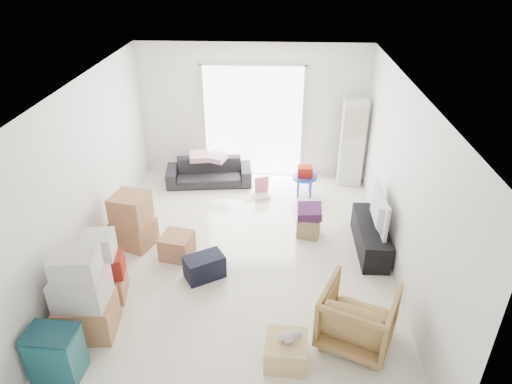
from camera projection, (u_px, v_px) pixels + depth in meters
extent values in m
cube|color=white|center=(243.00, 265.00, 7.13)|extent=(4.50, 6.00, 0.24)
cube|color=white|center=(239.00, 78.00, 5.71)|extent=(4.50, 6.00, 0.24)
cube|color=white|center=(254.00, 110.00, 9.15)|extent=(4.50, 0.24, 2.70)
cube|color=white|center=(211.00, 360.00, 3.69)|extent=(4.50, 0.24, 2.70)
cube|color=white|center=(76.00, 178.00, 6.53)|extent=(0.24, 6.00, 2.70)
cube|color=white|center=(411.00, 186.00, 6.32)|extent=(0.24, 6.00, 2.70)
cube|color=white|center=(253.00, 122.00, 9.13)|extent=(2.00, 0.01, 2.30)
cube|color=silver|center=(204.00, 121.00, 9.16)|extent=(0.06, 0.04, 2.30)
cube|color=silver|center=(303.00, 123.00, 9.07)|extent=(0.06, 0.04, 2.30)
cube|color=silver|center=(253.00, 64.00, 8.56)|extent=(2.10, 0.04, 0.06)
cube|color=silver|center=(352.00, 143.00, 8.88)|extent=(0.45, 0.30, 1.75)
cube|color=black|center=(370.00, 237.00, 7.21)|extent=(0.41, 1.36, 0.45)
imported|color=black|center=(372.00, 221.00, 7.07)|extent=(0.57, 0.98, 0.13)
imported|color=black|center=(209.00, 168.00, 9.14)|extent=(1.74, 0.69, 0.66)
cube|color=#C791A6|center=(199.00, 150.00, 8.97)|extent=(0.40, 0.34, 0.11)
cube|color=#C791A6|center=(217.00, 151.00, 8.94)|extent=(0.44, 0.40, 0.12)
imported|color=tan|center=(358.00, 314.00, 5.44)|extent=(1.07, 1.04, 0.85)
cube|color=#145762|center=(59.00, 364.00, 5.13)|extent=(0.55, 0.40, 0.30)
cube|color=#145762|center=(53.00, 345.00, 4.98)|extent=(0.55, 0.40, 0.30)
cube|color=#0C333D|center=(50.00, 334.00, 4.90)|extent=(0.57, 0.42, 0.04)
cube|color=#AE714E|center=(88.00, 316.00, 5.64)|extent=(0.71, 0.61, 0.50)
cube|color=silver|center=(81.00, 289.00, 5.43)|extent=(0.61, 0.50, 0.39)
cube|color=silver|center=(75.00, 265.00, 5.26)|extent=(0.54, 0.49, 0.33)
cube|color=#AE714E|center=(107.00, 285.00, 6.26)|extent=(0.57, 0.57, 0.36)
cube|color=#9E1D13|center=(104.00, 270.00, 6.13)|extent=(0.61, 0.47, 0.16)
cube|color=#9E1D13|center=(102.00, 261.00, 6.06)|extent=(0.59, 0.46, 0.15)
cube|color=silver|center=(99.00, 245.00, 5.94)|extent=(0.43, 0.41, 0.35)
cube|color=#AE714E|center=(134.00, 232.00, 7.33)|extent=(0.74, 0.68, 0.44)
cube|color=#AE714E|center=(130.00, 208.00, 7.11)|extent=(0.62, 0.62, 0.47)
cube|color=#AE714E|center=(177.00, 246.00, 7.06)|extent=(0.53, 0.53, 0.38)
cube|color=black|center=(204.00, 267.00, 6.62)|extent=(0.65, 0.57, 0.36)
cube|color=#978558|center=(309.00, 226.00, 7.57)|extent=(0.42, 0.42, 0.36)
cube|color=#461E4B|center=(310.00, 213.00, 7.45)|extent=(0.40, 0.40, 0.14)
cylinder|color=#1E35C1|center=(305.00, 177.00, 8.67)|extent=(0.47, 0.47, 0.04)
cylinder|color=#1E35C1|center=(310.00, 184.00, 8.87)|extent=(0.04, 0.04, 0.37)
cylinder|color=#1E35C1|center=(298.00, 184.00, 8.88)|extent=(0.04, 0.04, 0.37)
cylinder|color=#1E35C1|center=(298.00, 189.00, 8.67)|extent=(0.04, 0.04, 0.37)
cylinder|color=#1E35C1|center=(311.00, 190.00, 8.66)|extent=(0.04, 0.04, 0.37)
cube|color=#9E1D13|center=(305.00, 171.00, 8.62)|extent=(0.28, 0.22, 0.20)
cube|color=silver|center=(261.00, 196.00, 8.75)|extent=(0.36, 0.34, 0.07)
cube|color=#E66D82|center=(262.00, 184.00, 8.75)|extent=(0.27, 0.13, 0.32)
cube|color=tan|center=(286.00, 351.00, 5.28)|extent=(0.51, 0.51, 0.32)
ellipsoid|color=#B2ADA8|center=(287.00, 338.00, 5.17)|extent=(0.21, 0.14, 0.11)
cube|color=#B42B19|center=(287.00, 337.00, 5.17)|extent=(0.16, 0.14, 0.03)
sphere|color=#B2ADA8|center=(297.00, 334.00, 5.18)|extent=(0.11, 0.11, 0.11)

